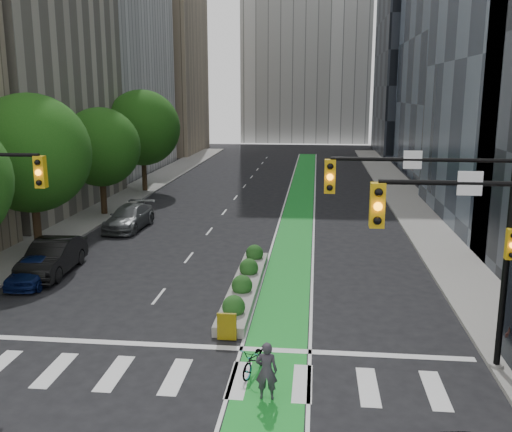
% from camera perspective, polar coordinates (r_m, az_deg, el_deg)
% --- Properties ---
extents(ground, '(160.00, 160.00, 0.00)m').
position_cam_1_polar(ground, '(19.75, -7.31, -14.29)').
color(ground, black).
rests_on(ground, ground).
extents(sidewalk_left, '(3.60, 90.00, 0.15)m').
position_cam_1_polar(sidewalk_left, '(45.95, -14.52, 0.98)').
color(sidewalk_left, gray).
rests_on(sidewalk_left, ground).
extents(sidewalk_right, '(3.60, 90.00, 0.15)m').
position_cam_1_polar(sidewalk_right, '(43.70, 15.87, 0.33)').
color(sidewalk_right, gray).
rests_on(sidewalk_right, ground).
extents(bike_lane_paint, '(2.20, 70.00, 0.01)m').
position_cam_1_polar(bike_lane_paint, '(47.98, 4.46, 1.73)').
color(bike_lane_paint, green).
rests_on(bike_lane_paint, ground).
extents(building_tan_far, '(14.00, 16.00, 26.00)m').
position_cam_1_polar(building_tan_far, '(86.72, -10.54, 14.91)').
color(building_tan_far, tan).
rests_on(building_tan_far, ground).
extents(building_dark_end, '(14.00, 18.00, 28.00)m').
position_cam_1_polar(building_dark_end, '(86.74, 17.14, 15.25)').
color(building_dark_end, black).
rests_on(building_dark_end, ground).
extents(tree_mid, '(6.40, 6.40, 8.78)m').
position_cam_1_polar(tree_mid, '(33.07, -21.58, 5.84)').
color(tree_mid, black).
rests_on(tree_mid, ground).
extents(tree_midfar, '(5.60, 5.60, 7.76)m').
position_cam_1_polar(tree_midfar, '(42.20, -15.27, 6.65)').
color(tree_midfar, black).
rests_on(tree_midfar, ground).
extents(tree_far, '(6.60, 6.60, 9.00)m').
position_cam_1_polar(tree_far, '(51.56, -11.29, 8.64)').
color(tree_far, black).
rests_on(tree_far, ground).
extents(signal_right, '(5.82, 0.51, 7.20)m').
position_cam_1_polar(signal_right, '(18.60, 19.61, -0.86)').
color(signal_right, black).
rests_on(signal_right, ground).
extents(median_planter, '(1.20, 10.26, 1.10)m').
position_cam_1_polar(median_planter, '(25.80, -1.11, -6.77)').
color(median_planter, gray).
rests_on(median_planter, ground).
extents(bicycle, '(1.12, 1.83, 0.91)m').
position_cam_1_polar(bicycle, '(18.75, -0.07, -14.16)').
color(bicycle, gray).
rests_on(bicycle, ground).
extents(cyclist, '(0.66, 0.44, 1.78)m').
position_cam_1_polar(cyclist, '(17.15, 1.06, -15.21)').
color(cyclist, '#38323C').
rests_on(cyclist, ground).
extents(parked_car_left_near, '(1.86, 4.06, 1.35)m').
position_cam_1_polar(parked_car_left_near, '(28.75, -21.28, -4.99)').
color(parked_car_left_near, '#0C1849').
rests_on(parked_car_left_near, ground).
extents(parked_car_left_mid, '(2.10, 5.27, 1.71)m').
position_cam_1_polar(parked_car_left_mid, '(29.86, -19.70, -3.87)').
color(parked_car_left_mid, black).
rests_on(parked_car_left_mid, ground).
extents(parked_car_left_far, '(2.40, 5.37, 1.53)m').
position_cam_1_polar(parked_car_left_far, '(38.19, -12.57, -0.13)').
color(parked_car_left_far, '#545759').
rests_on(parked_car_left_far, ground).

